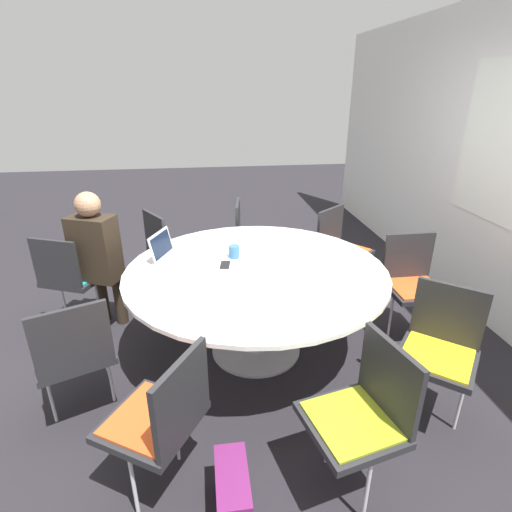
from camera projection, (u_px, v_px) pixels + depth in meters
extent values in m
plane|color=black|center=(256.00, 349.00, 3.26)|extent=(16.00, 16.00, 0.00)
cylinder|color=#B7B7BC|center=(256.00, 348.00, 3.25)|extent=(0.71, 0.71, 0.02)
cylinder|color=#B7B7BC|center=(256.00, 311.00, 3.11)|extent=(0.18, 0.18, 0.68)
cylinder|color=white|center=(256.00, 270.00, 2.97)|extent=(1.94, 1.94, 0.03)
cube|color=#262628|center=(76.00, 278.00, 3.45)|extent=(0.56, 0.57, 0.04)
cube|color=teal|center=(76.00, 275.00, 3.44)|extent=(0.49, 0.50, 0.01)
cube|color=#262628|center=(55.00, 263.00, 3.19)|extent=(0.19, 0.40, 0.40)
cylinder|color=silver|center=(64.00, 299.00, 3.58)|extent=(0.02, 0.02, 0.44)
cylinder|color=silver|center=(99.00, 304.00, 3.50)|extent=(0.02, 0.02, 0.44)
cube|color=#262628|center=(74.00, 354.00, 2.47)|extent=(0.56, 0.57, 0.04)
cube|color=#4C5156|center=(73.00, 350.00, 2.46)|extent=(0.49, 0.50, 0.01)
cube|color=#262628|center=(72.00, 340.00, 2.23)|extent=(0.19, 0.40, 0.40)
cylinder|color=silver|center=(50.00, 394.00, 2.48)|extent=(0.02, 0.02, 0.44)
cylinder|color=silver|center=(110.00, 375.00, 2.64)|extent=(0.02, 0.02, 0.44)
cube|color=#262628|center=(152.00, 421.00, 1.97)|extent=(0.59, 0.59, 0.04)
cube|color=#E04C1E|center=(151.00, 417.00, 1.96)|extent=(0.52, 0.52, 0.01)
cube|color=#262628|center=(182.00, 398.00, 1.82)|extent=(0.37, 0.24, 0.40)
cylinder|color=silver|center=(134.00, 485.00, 1.91)|extent=(0.02, 0.02, 0.44)
cylinder|color=silver|center=(176.00, 430.00, 2.22)|extent=(0.02, 0.02, 0.44)
cube|color=#262628|center=(351.00, 424.00, 1.95)|extent=(0.52, 0.51, 0.04)
cube|color=olive|center=(351.00, 420.00, 1.94)|extent=(0.46, 0.45, 0.01)
cube|color=#262628|center=(389.00, 379.00, 1.93)|extent=(0.41, 0.12, 0.40)
cylinder|color=silver|center=(367.00, 490.00, 1.89)|extent=(0.02, 0.02, 0.44)
cylinder|color=silver|center=(328.00, 433.00, 2.20)|extent=(0.02, 0.02, 0.44)
cube|color=#262628|center=(436.00, 359.00, 2.42)|extent=(0.61, 0.61, 0.04)
cube|color=gold|center=(437.00, 356.00, 2.41)|extent=(0.53, 0.53, 0.01)
cube|color=#262628|center=(449.00, 314.00, 2.48)|extent=(0.30, 0.34, 0.40)
cylinder|color=silver|center=(461.00, 401.00, 2.42)|extent=(0.02, 0.02, 0.44)
cylinder|color=silver|center=(400.00, 379.00, 2.60)|extent=(0.02, 0.02, 0.44)
cube|color=#262628|center=(416.00, 290.00, 3.23)|extent=(0.42, 0.44, 0.04)
cube|color=#E04C1E|center=(416.00, 287.00, 3.22)|extent=(0.37, 0.39, 0.01)
cube|color=#262628|center=(408.00, 256.00, 3.32)|extent=(0.03, 0.42, 0.40)
cylinder|color=silver|center=(431.00, 314.00, 3.35)|extent=(0.02, 0.02, 0.44)
cylinder|color=silver|center=(391.00, 317.00, 3.31)|extent=(0.02, 0.02, 0.44)
cube|color=#262628|center=(345.00, 253.00, 3.96)|extent=(0.60, 0.61, 0.04)
cube|color=#E04C1E|center=(345.00, 250.00, 3.95)|extent=(0.53, 0.53, 0.01)
cube|color=#262628|center=(330.00, 227.00, 3.99)|extent=(0.29, 0.34, 0.40)
cylinder|color=silver|center=(352.00, 269.00, 4.17)|extent=(0.02, 0.02, 0.44)
cylinder|color=silver|center=(333.00, 280.00, 3.93)|extent=(0.02, 0.02, 0.44)
cube|color=#262628|center=(256.00, 240.00, 4.28)|extent=(0.49, 0.48, 0.04)
cube|color=teal|center=(256.00, 238.00, 4.27)|extent=(0.44, 0.42, 0.01)
cube|color=#262628|center=(238.00, 221.00, 4.19)|extent=(0.42, 0.09, 0.40)
cylinder|color=silver|center=(257.00, 254.00, 4.54)|extent=(0.02, 0.02, 0.44)
cylinder|color=silver|center=(256.00, 267.00, 4.21)|extent=(0.02, 0.02, 0.44)
cube|color=#262628|center=(175.00, 250.00, 4.02)|extent=(0.59, 0.59, 0.04)
cube|color=#E04C1E|center=(175.00, 248.00, 4.01)|extent=(0.52, 0.52, 0.01)
cube|color=#262628|center=(155.00, 234.00, 3.82)|extent=(0.37, 0.24, 0.40)
cylinder|color=silver|center=(169.00, 266.00, 4.24)|extent=(0.02, 0.02, 0.44)
cylinder|color=silver|center=(186.00, 278.00, 3.98)|extent=(0.02, 0.02, 0.44)
cylinder|color=#2D2319|center=(102.00, 296.00, 3.59)|extent=(0.10, 0.10, 0.48)
cylinder|color=#2D2319|center=(120.00, 299.00, 3.54)|extent=(0.10, 0.10, 0.48)
cube|color=#2D2319|center=(95.00, 249.00, 3.27)|extent=(0.34, 0.42, 0.55)
sphere|color=#A87A5B|center=(87.00, 204.00, 3.13)|extent=(0.20, 0.20, 0.20)
cube|color=silver|center=(175.00, 259.00, 3.12)|extent=(0.38, 0.33, 0.02)
cube|color=silver|center=(161.00, 244.00, 3.10)|extent=(0.31, 0.17, 0.20)
cube|color=black|center=(162.00, 245.00, 3.10)|extent=(0.27, 0.14, 0.17)
cylinder|color=#33669E|center=(234.00, 252.00, 3.14)|extent=(0.09, 0.09, 0.10)
cube|color=black|center=(225.00, 265.00, 3.02)|extent=(0.15, 0.09, 0.01)
cube|color=#661E56|center=(233.00, 494.00, 1.95)|extent=(0.36, 0.16, 0.28)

